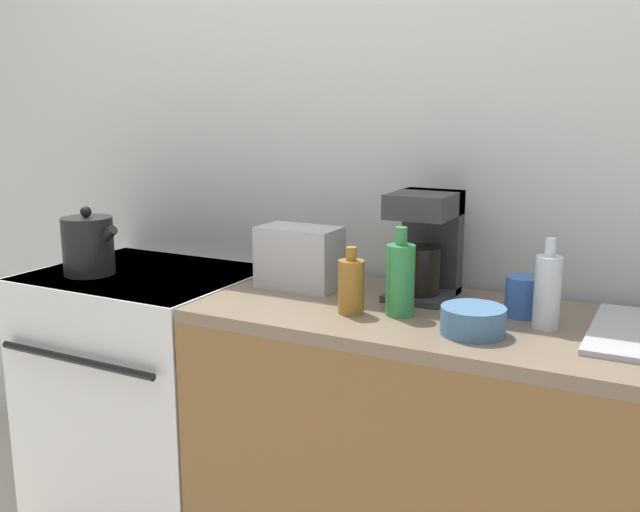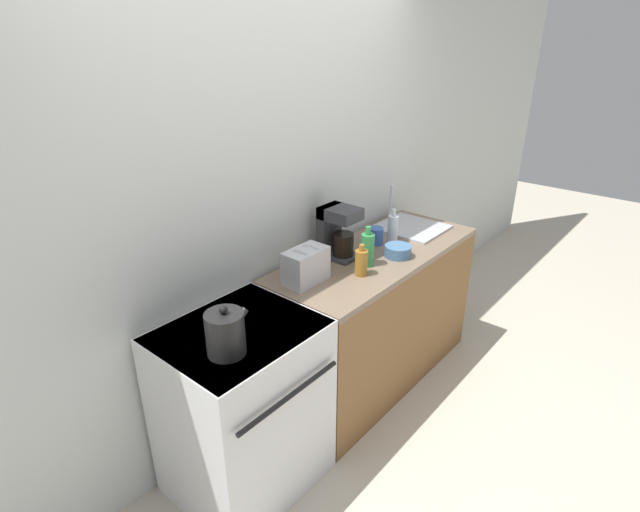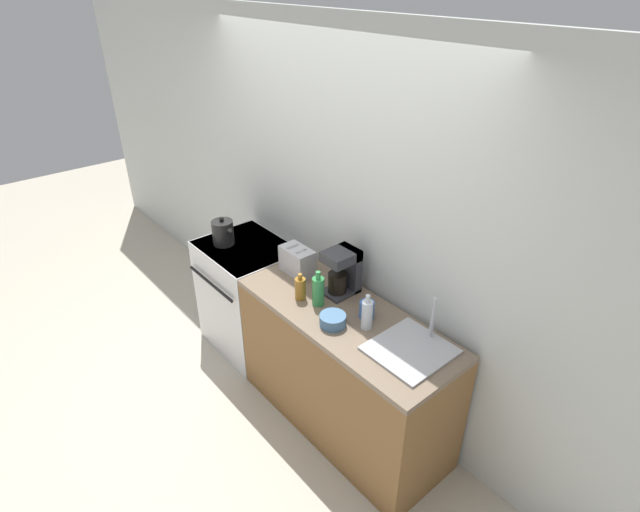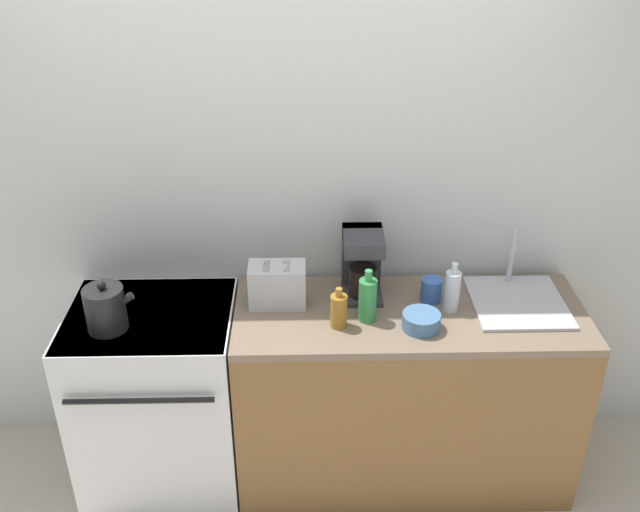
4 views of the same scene
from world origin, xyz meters
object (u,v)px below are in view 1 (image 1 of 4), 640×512
at_px(bowl, 473,321).
at_px(bottle_amber, 351,286).
at_px(coffee_maker, 426,241).
at_px(bottle_clear, 547,291).
at_px(kettle, 88,245).
at_px(toaster, 299,257).
at_px(bottle_green, 400,279).
at_px(cup_blue, 523,296).
at_px(stove, 151,398).

bearing_deg(bowl, bottle_amber, 175.81).
bearing_deg(bowl, coffee_maker, 128.10).
distance_m(coffee_maker, bottle_clear, 0.42).
height_order(kettle, toaster, kettle).
xyz_separation_m(bottle_amber, bowl, (0.35, -0.03, -0.04)).
distance_m(bottle_amber, bottle_green, 0.13).
distance_m(toaster, coffee_maker, 0.39).
distance_m(bottle_amber, bowl, 0.35).
xyz_separation_m(toaster, coffee_maker, (0.38, 0.09, 0.07)).
bearing_deg(toaster, bowl, -18.69).
height_order(kettle, cup_blue, kettle).
relative_size(bottle_green, bottle_clear, 1.03).
bearing_deg(kettle, bowl, -1.26).
xyz_separation_m(kettle, bottle_clear, (1.46, 0.11, -0.00)).
xyz_separation_m(stove, toaster, (0.56, 0.08, 0.55)).
relative_size(bottle_amber, bowl, 1.14).
height_order(kettle, bottle_amber, kettle).
distance_m(toaster, bottle_amber, 0.32).
distance_m(bottle_amber, cup_blue, 0.46).
height_order(bottle_green, bowl, bottle_green).
xyz_separation_m(kettle, cup_blue, (1.39, 0.18, -0.04)).
relative_size(stove, toaster, 3.73).
xyz_separation_m(kettle, bottle_green, (1.09, 0.04, 0.00)).
bearing_deg(kettle, bottle_clear, 4.18).
bearing_deg(coffee_maker, bowl, -51.90).
bearing_deg(bowl, bottle_clear, 42.17).
bearing_deg(stove, kettle, -145.39).
xyz_separation_m(coffee_maker, bottle_clear, (0.38, -0.16, -0.07)).
bearing_deg(cup_blue, bottle_clear, -45.32).
relative_size(coffee_maker, bowl, 1.93).
relative_size(cup_blue, bowl, 0.68).
bearing_deg(coffee_maker, kettle, -166.35).
xyz_separation_m(bottle_green, cup_blue, (0.30, 0.14, -0.05)).
distance_m(bottle_clear, cup_blue, 0.12).
relative_size(kettle, coffee_maker, 0.74).
distance_m(stove, cup_blue, 1.35).
bearing_deg(kettle, coffee_maker, 13.65).
bearing_deg(cup_blue, coffee_maker, 165.25).
xyz_separation_m(bottle_green, bottle_clear, (0.37, 0.06, -0.00)).
bearing_deg(bottle_amber, bowl, -4.19).
distance_m(kettle, toaster, 0.73).
bearing_deg(coffee_maker, cup_blue, -14.75).
relative_size(stove, bottle_amber, 5.05).
xyz_separation_m(coffee_maker, cup_blue, (0.30, -0.08, -0.11)).
bearing_deg(cup_blue, stove, -176.15).
relative_size(stove, coffee_maker, 2.98).
distance_m(stove, bowl, 1.27).
bearing_deg(stove, bowl, -6.28).
height_order(bottle_amber, bottle_clear, bottle_clear).
bearing_deg(cup_blue, toaster, -179.43).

